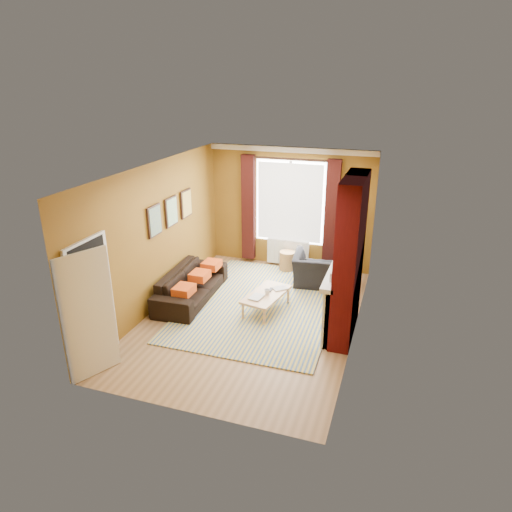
% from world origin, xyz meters
% --- Properties ---
extents(ground, '(5.50, 5.50, 0.00)m').
position_xyz_m(ground, '(0.00, 0.00, 0.00)').
color(ground, brown).
rests_on(ground, ground).
extents(room_walls, '(3.82, 5.54, 2.83)m').
position_xyz_m(room_walls, '(0.63, 0.28, 1.38)').
color(room_walls, brown).
rests_on(room_walls, ground).
extents(striped_rug, '(2.91, 4.00, 0.02)m').
position_xyz_m(striped_rug, '(0.02, 0.55, 0.01)').
color(striped_rug, '#365C96').
rests_on(striped_rug, ground).
extents(sofa, '(0.92, 2.15, 0.62)m').
position_xyz_m(sofa, '(-1.42, 0.36, 0.31)').
color(sofa, black).
rests_on(sofa, ground).
extents(armchair, '(1.19, 1.07, 0.71)m').
position_xyz_m(armchair, '(0.91, 1.82, 0.35)').
color(armchair, black).
rests_on(armchair, ground).
extents(coffee_table, '(0.76, 1.22, 0.38)m').
position_xyz_m(coffee_table, '(0.18, 0.33, 0.34)').
color(coffee_table, '#DAB07E').
rests_on(coffee_table, ground).
extents(wicker_stool, '(0.47, 0.47, 0.46)m').
position_xyz_m(wicker_stool, '(0.05, 2.40, 0.23)').
color(wicker_stool, '#A67948').
rests_on(wicker_stool, ground).
extents(floor_lamp, '(0.32, 0.32, 1.64)m').
position_xyz_m(floor_lamp, '(1.55, 2.18, 1.29)').
color(floor_lamp, black).
rests_on(floor_lamp, ground).
extents(book_a, '(0.27, 0.33, 0.03)m').
position_xyz_m(book_a, '(-0.05, 0.10, 0.39)').
color(book_a, '#999999').
rests_on(book_a, coffee_table).
extents(book_b, '(0.34, 0.34, 0.02)m').
position_xyz_m(book_b, '(0.31, 0.68, 0.39)').
color(book_b, '#999999').
rests_on(book_b, coffee_table).
extents(mug, '(0.15, 0.15, 0.10)m').
position_xyz_m(mug, '(0.21, 0.29, 0.43)').
color(mug, '#999999').
rests_on(mug, coffee_table).
extents(tv_remote, '(0.05, 0.17, 0.02)m').
position_xyz_m(tv_remote, '(0.22, 0.47, 0.39)').
color(tv_remote, '#252528').
rests_on(tv_remote, coffee_table).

